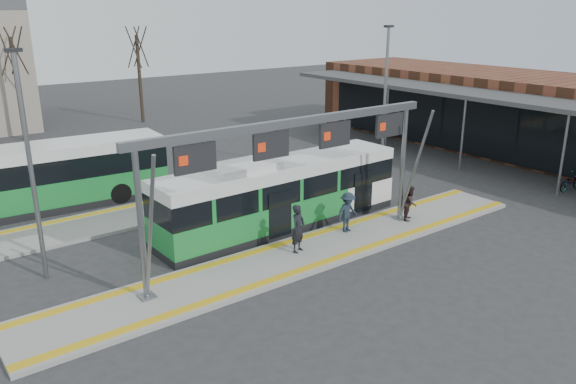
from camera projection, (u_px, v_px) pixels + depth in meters
name	position (u px, v px, depth m)	size (l,w,h in m)	color
ground	(308.00, 254.00, 21.78)	(120.00, 120.00, 0.00)	#2D2D30
platform_main	(308.00, 253.00, 21.76)	(22.00, 3.00, 0.15)	gray
platform_second	(129.00, 217.00, 25.54)	(20.00, 3.00, 0.15)	gray
tactile_main	(308.00, 251.00, 21.73)	(22.00, 2.65, 0.02)	gold
tactile_second	(120.00, 208.00, 26.38)	(20.00, 0.35, 0.02)	gold
gantry	(298.00, 147.00, 20.44)	(13.00, 1.68, 5.20)	slate
station_building	(530.00, 115.00, 36.54)	(11.50, 32.00, 5.00)	brown
hero_bus	(280.00, 195.00, 24.19)	(11.58, 2.70, 3.17)	black
bg_bus_green	(32.00, 180.00, 26.10)	(12.43, 3.43, 3.07)	black
passenger_a	(298.00, 228.00, 21.41)	(0.69, 0.45, 1.89)	black
passenger_b	(410.00, 203.00, 24.76)	(0.76, 0.59, 1.56)	#2B1D20
passenger_c	(348.00, 212.00, 23.39)	(1.11, 0.64, 1.71)	#1D2935
bicycle_c	(570.00, 182.00, 29.35)	(0.61, 1.75, 0.92)	gray
tree_left	(12.00, 52.00, 38.98)	(1.40, 1.40, 8.24)	#382B21
tree_mid	(137.00, 48.00, 45.58)	(1.40, 1.40, 8.06)	#382B21
lamp_west	(30.00, 164.00, 18.56)	(0.50, 0.25, 7.92)	slate
lamp_east	(385.00, 102.00, 29.68)	(0.50, 0.25, 8.31)	slate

